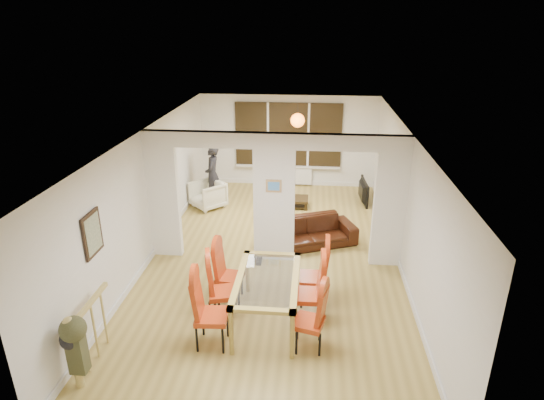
# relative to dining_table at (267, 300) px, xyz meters

# --- Properties ---
(floor) EXTENTS (5.00, 9.00, 0.01)m
(floor) POSITION_rel_dining_table_xyz_m (-0.08, 2.08, -0.40)
(floor) COLOR #A88E43
(floor) RESTS_ON ground
(room_walls) EXTENTS (5.00, 9.00, 2.60)m
(room_walls) POSITION_rel_dining_table_xyz_m (-0.08, 2.08, 0.90)
(room_walls) COLOR silver
(room_walls) RESTS_ON floor
(divider_wall) EXTENTS (5.00, 0.18, 2.60)m
(divider_wall) POSITION_rel_dining_table_xyz_m (-0.08, 2.08, 0.90)
(divider_wall) COLOR white
(divider_wall) RESTS_ON floor
(bay_window_blinds) EXTENTS (3.00, 0.08, 1.80)m
(bay_window_blinds) POSITION_rel_dining_table_xyz_m (-0.08, 6.52, 1.10)
(bay_window_blinds) COLOR black
(bay_window_blinds) RESTS_ON room_walls
(radiator) EXTENTS (1.40, 0.08, 0.50)m
(radiator) POSITION_rel_dining_table_xyz_m (-0.08, 6.48, -0.10)
(radiator) COLOR white
(radiator) RESTS_ON floor
(pendant_light) EXTENTS (0.36, 0.36, 0.36)m
(pendant_light) POSITION_rel_dining_table_xyz_m (0.22, 5.38, 1.75)
(pendant_light) COLOR orange
(pendant_light) RESTS_ON room_walls
(stair_newel) EXTENTS (0.40, 1.20, 1.10)m
(stair_newel) POSITION_rel_dining_table_xyz_m (-2.33, -1.12, 0.15)
(stair_newel) COLOR tan
(stair_newel) RESTS_ON floor
(wall_poster) EXTENTS (0.04, 0.52, 0.67)m
(wall_poster) POSITION_rel_dining_table_xyz_m (-2.55, -0.32, 1.20)
(wall_poster) COLOR gray
(wall_poster) RESTS_ON room_walls
(pillar_photo) EXTENTS (0.30, 0.03, 0.25)m
(pillar_photo) POSITION_rel_dining_table_xyz_m (-0.08, 1.99, 1.20)
(pillar_photo) COLOR #4C8CD8
(pillar_photo) RESTS_ON divider_wall
(dining_table) EXTENTS (0.97, 1.72, 0.81)m
(dining_table) POSITION_rel_dining_table_xyz_m (0.00, 0.00, 0.00)
(dining_table) COLOR #A3883C
(dining_table) RESTS_ON floor
(dining_chair_la) EXTENTS (0.49, 0.49, 1.16)m
(dining_chair_la) POSITION_rel_dining_table_xyz_m (-0.75, -0.62, 0.17)
(dining_chair_la) COLOR #AB3411
(dining_chair_la) RESTS_ON floor
(dining_chair_lb) EXTENTS (0.53, 0.53, 1.08)m
(dining_chair_lb) POSITION_rel_dining_table_xyz_m (-0.73, 0.05, 0.13)
(dining_chair_lb) COLOR #AB3411
(dining_chair_lb) RESTS_ON floor
(dining_chair_lc) EXTENTS (0.47, 0.47, 1.06)m
(dining_chair_lc) POSITION_rel_dining_table_xyz_m (-0.70, 0.54, 0.13)
(dining_chair_lc) COLOR #AB3411
(dining_chair_lc) RESTS_ON floor
(dining_chair_ra) EXTENTS (0.51, 0.51, 1.04)m
(dining_chair_ra) POSITION_rel_dining_table_xyz_m (0.66, -0.56, 0.12)
(dining_chair_ra) COLOR #AB3411
(dining_chair_ra) RESTS_ON floor
(dining_chair_rb) EXTENTS (0.47, 0.47, 1.13)m
(dining_chair_rb) POSITION_rel_dining_table_xyz_m (0.64, 0.07, 0.16)
(dining_chair_rb) COLOR #AB3411
(dining_chair_rb) RESTS_ON floor
(dining_chair_rc) EXTENTS (0.45, 0.45, 1.12)m
(dining_chair_rc) POSITION_rel_dining_table_xyz_m (0.71, 0.61, 0.16)
(dining_chair_rc) COLOR #AB3411
(dining_chair_rc) RESTS_ON floor
(sofa) EXTENTS (2.17, 1.49, 0.59)m
(sofa) POSITION_rel_dining_table_xyz_m (0.59, 2.75, -0.11)
(sofa) COLOR black
(sofa) RESTS_ON floor
(armchair) EXTENTS (1.06, 1.06, 0.69)m
(armchair) POSITION_rel_dining_table_xyz_m (-2.01, 4.62, -0.06)
(armchair) COLOR beige
(armchair) RESTS_ON floor
(person) EXTENTS (0.59, 0.40, 1.58)m
(person) POSITION_rel_dining_table_xyz_m (-1.93, 4.90, 0.39)
(person) COLOR black
(person) RESTS_ON floor
(television) EXTENTS (1.04, 0.21, 0.60)m
(television) POSITION_rel_dining_table_xyz_m (1.92, 5.36, -0.11)
(television) COLOR black
(television) RESTS_ON floor
(coffee_table) EXTENTS (1.20, 0.81, 0.25)m
(coffee_table) POSITION_rel_dining_table_xyz_m (0.01, 4.85, -0.28)
(coffee_table) COLOR #2F2210
(coffee_table) RESTS_ON floor
(bottle) EXTENTS (0.07, 0.07, 0.28)m
(bottle) POSITION_rel_dining_table_xyz_m (0.01, 4.78, -0.01)
(bottle) COLOR #143F19
(bottle) RESTS_ON coffee_table
(bowl) EXTENTS (0.23, 0.23, 0.06)m
(bowl) POSITION_rel_dining_table_xyz_m (-0.23, 4.91, -0.13)
(bowl) COLOR #2F2210
(bowl) RESTS_ON coffee_table
(shoes) EXTENTS (0.24, 0.26, 0.10)m
(shoes) POSITION_rel_dining_table_xyz_m (-0.43, 1.86, -0.35)
(shoes) COLOR black
(shoes) RESTS_ON floor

